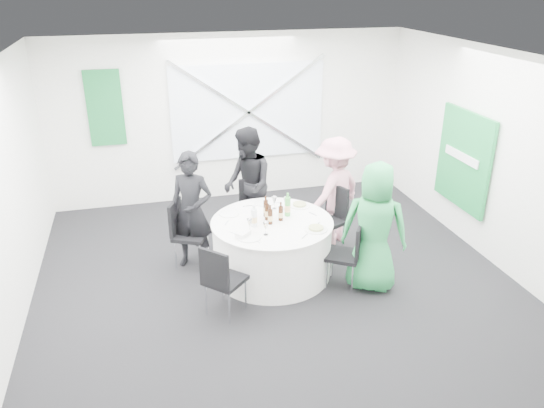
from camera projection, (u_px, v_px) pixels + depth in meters
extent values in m
plane|color=black|center=(276.00, 281.00, 6.85)|extent=(6.00, 6.00, 0.00)
plane|color=white|center=(277.00, 59.00, 5.73)|extent=(6.00, 6.00, 0.00)
plane|color=white|center=(230.00, 118.00, 8.95)|extent=(6.00, 0.00, 6.00)
plane|color=white|center=(389.00, 332.00, 3.63)|extent=(6.00, 0.00, 6.00)
plane|color=white|center=(3.00, 205.00, 5.60)|extent=(0.00, 6.00, 6.00)
plane|color=white|center=(496.00, 159.00, 6.98)|extent=(0.00, 6.00, 6.00)
cube|color=silver|center=(248.00, 112.00, 8.94)|extent=(2.60, 0.03, 1.60)
cube|color=silver|center=(249.00, 112.00, 8.91)|extent=(2.63, 0.05, 1.84)
cube|color=silver|center=(249.00, 112.00, 8.91)|extent=(2.63, 0.05, 1.84)
cube|color=#125A30|center=(105.00, 108.00, 8.33)|extent=(0.55, 0.04, 1.20)
cube|color=#198A3E|center=(464.00, 160.00, 7.58)|extent=(0.05, 1.20, 1.40)
cylinder|color=white|center=(272.00, 248.00, 6.88)|extent=(1.52, 1.52, 0.74)
cylinder|color=white|center=(272.00, 222.00, 6.73)|extent=(1.56, 1.56, 0.02)
cube|color=black|center=(255.00, 213.00, 7.73)|extent=(0.41, 0.41, 0.05)
cube|color=black|center=(252.00, 193.00, 7.80)|extent=(0.39, 0.04, 0.44)
cylinder|color=silver|center=(264.00, 221.00, 8.01)|extent=(0.02, 0.02, 0.42)
cylinder|color=silver|center=(242.00, 224.00, 7.93)|extent=(0.02, 0.02, 0.42)
cylinder|color=silver|center=(269.00, 231.00, 7.71)|extent=(0.02, 0.02, 0.42)
cylinder|color=silver|center=(247.00, 233.00, 7.64)|extent=(0.02, 0.02, 0.42)
cube|color=black|center=(191.00, 235.00, 7.05)|extent=(0.56, 0.56, 0.05)
cube|color=black|center=(175.00, 217.00, 6.98)|extent=(0.21, 0.38, 0.45)
cylinder|color=silver|center=(184.00, 244.00, 7.32)|extent=(0.02, 0.02, 0.43)
cylinder|color=silver|center=(175.00, 256.00, 7.02)|extent=(0.02, 0.02, 0.43)
cylinder|color=silver|center=(208.00, 246.00, 7.26)|extent=(0.02, 0.02, 0.43)
cylinder|color=silver|center=(200.00, 258.00, 6.96)|extent=(0.02, 0.02, 0.43)
cube|color=black|center=(326.00, 222.00, 7.40)|extent=(0.57, 0.57, 0.05)
cube|color=black|center=(337.00, 201.00, 7.41)|extent=(0.21, 0.39, 0.47)
cylinder|color=silver|center=(343.00, 238.00, 7.47)|extent=(0.02, 0.02, 0.44)
cylinder|color=silver|center=(325.00, 229.00, 7.72)|extent=(0.02, 0.02, 0.44)
cylinder|color=silver|center=(325.00, 245.00, 7.27)|extent=(0.02, 0.02, 0.44)
cylinder|color=silver|center=(307.00, 236.00, 7.52)|extent=(0.02, 0.02, 0.44)
cube|color=black|center=(343.00, 255.00, 6.59)|extent=(0.55, 0.55, 0.05)
cube|color=black|center=(359.00, 241.00, 6.44)|extent=(0.24, 0.34, 0.43)
cylinder|color=silver|center=(352.00, 280.00, 6.49)|extent=(0.02, 0.02, 0.41)
cylinder|color=silver|center=(357.00, 267.00, 6.77)|extent=(0.02, 0.02, 0.41)
cylinder|color=silver|center=(327.00, 275.00, 6.59)|extent=(0.02, 0.02, 0.41)
cylinder|color=silver|center=(332.00, 263.00, 6.87)|extent=(0.02, 0.02, 0.41)
cube|color=black|center=(225.00, 280.00, 6.05)|extent=(0.58, 0.58, 0.05)
cube|color=black|center=(214.00, 269.00, 5.80)|extent=(0.30, 0.31, 0.44)
cylinder|color=silver|center=(206.00, 299.00, 6.09)|extent=(0.02, 0.02, 0.42)
cylinder|color=silver|center=(229.00, 308.00, 5.93)|extent=(0.02, 0.02, 0.42)
cylinder|color=silver|center=(223.00, 286.00, 6.35)|extent=(0.02, 0.02, 0.42)
cylinder|color=silver|center=(246.00, 294.00, 6.19)|extent=(0.02, 0.02, 0.42)
imported|color=black|center=(192.00, 211.00, 6.92)|extent=(0.69, 0.60, 1.60)
imported|color=black|center=(248.00, 185.00, 7.67)|extent=(0.50, 0.84, 1.68)
imported|color=pink|center=(334.00, 191.00, 7.56)|extent=(1.12, 0.94, 1.59)
imported|color=green|center=(374.00, 228.00, 6.41)|extent=(0.96, 0.85, 1.65)
cylinder|color=white|center=(264.00, 203.00, 7.24)|extent=(0.26, 0.26, 0.01)
cylinder|color=white|center=(229.00, 214.00, 6.92)|extent=(0.26, 0.26, 0.01)
cylinder|color=white|center=(300.00, 206.00, 7.16)|extent=(0.28, 0.28, 0.01)
cylinder|color=#7E924E|center=(300.00, 204.00, 7.15)|extent=(0.18, 0.18, 0.02)
cylinder|color=white|center=(316.00, 229.00, 6.50)|extent=(0.28, 0.28, 0.01)
cylinder|color=#7E924E|center=(316.00, 228.00, 6.49)|extent=(0.18, 0.18, 0.02)
cylinder|color=white|center=(249.00, 237.00, 6.31)|extent=(0.29, 0.29, 0.01)
cube|color=white|center=(243.00, 234.00, 6.32)|extent=(0.21, 0.20, 0.05)
cylinder|color=#3A1A0A|center=(267.00, 212.00, 6.73)|extent=(0.06, 0.06, 0.22)
cylinder|color=#3A1A0A|center=(267.00, 202.00, 6.67)|extent=(0.02, 0.02, 0.06)
cylinder|color=#E0BA76|center=(267.00, 214.00, 6.73)|extent=(0.06, 0.06, 0.08)
cylinder|color=#3A1A0A|center=(266.00, 208.00, 6.83)|extent=(0.06, 0.06, 0.21)
cylinder|color=#3A1A0A|center=(266.00, 199.00, 6.78)|extent=(0.02, 0.02, 0.06)
cylinder|color=#E0BA76|center=(266.00, 210.00, 6.84)|extent=(0.06, 0.06, 0.08)
cylinder|color=#3A1A0A|center=(281.00, 213.00, 6.72)|extent=(0.06, 0.06, 0.19)
cylinder|color=#3A1A0A|center=(281.00, 204.00, 6.67)|extent=(0.02, 0.02, 0.06)
cylinder|color=#E0BA76|center=(281.00, 215.00, 6.72)|extent=(0.06, 0.06, 0.07)
cylinder|color=#3A1A0A|center=(270.00, 217.00, 6.62)|extent=(0.06, 0.06, 0.20)
cylinder|color=#3A1A0A|center=(270.00, 207.00, 6.57)|extent=(0.02, 0.02, 0.06)
cylinder|color=#E0BA76|center=(270.00, 218.00, 6.63)|extent=(0.06, 0.06, 0.07)
cylinder|color=green|center=(288.00, 206.00, 6.84)|extent=(0.08, 0.08, 0.26)
cylinder|color=green|center=(288.00, 195.00, 6.77)|extent=(0.03, 0.03, 0.06)
cylinder|color=#E0BA76|center=(288.00, 208.00, 6.85)|extent=(0.08, 0.08, 0.09)
cylinder|color=white|center=(254.00, 218.00, 6.56)|extent=(0.08, 0.08, 0.23)
cylinder|color=white|center=(254.00, 207.00, 6.50)|extent=(0.03, 0.03, 0.06)
cylinder|color=#E0BA76|center=(254.00, 219.00, 6.56)|extent=(0.08, 0.08, 0.08)
cylinder|color=white|center=(274.00, 208.00, 7.09)|extent=(0.06, 0.06, 0.00)
cylinder|color=white|center=(274.00, 205.00, 7.07)|extent=(0.01, 0.01, 0.10)
cone|color=white|center=(274.00, 200.00, 7.04)|extent=(0.07, 0.07, 0.08)
cylinder|color=white|center=(286.00, 209.00, 7.06)|extent=(0.06, 0.06, 0.00)
cylinder|color=white|center=(286.00, 206.00, 7.04)|extent=(0.01, 0.01, 0.10)
cone|color=white|center=(286.00, 200.00, 7.01)|extent=(0.07, 0.07, 0.08)
cylinder|color=white|center=(266.00, 235.00, 6.38)|extent=(0.06, 0.06, 0.00)
cylinder|color=white|center=(266.00, 231.00, 6.36)|extent=(0.01, 0.01, 0.10)
cone|color=white|center=(266.00, 225.00, 6.33)|extent=(0.07, 0.07, 0.08)
cylinder|color=white|center=(250.00, 231.00, 6.46)|extent=(0.06, 0.06, 0.00)
cylinder|color=white|center=(250.00, 227.00, 6.44)|extent=(0.01, 0.01, 0.10)
cone|color=white|center=(250.00, 222.00, 6.41)|extent=(0.07, 0.07, 0.08)
cube|color=silver|center=(305.00, 236.00, 6.34)|extent=(0.12, 0.12, 0.01)
cube|color=silver|center=(317.00, 225.00, 6.63)|extent=(0.11, 0.12, 0.01)
cube|color=silver|center=(276.00, 203.00, 7.25)|extent=(0.15, 0.02, 0.01)
cube|color=silver|center=(248.00, 206.00, 7.16)|extent=(0.15, 0.02, 0.01)
cube|color=silver|center=(313.00, 214.00, 6.92)|extent=(0.08, 0.14, 0.01)
cube|color=silver|center=(293.00, 205.00, 7.18)|extent=(0.09, 0.14, 0.01)
cube|color=silver|center=(234.00, 212.00, 6.99)|extent=(0.08, 0.14, 0.01)
cube|color=silver|center=(227.00, 223.00, 6.67)|extent=(0.08, 0.14, 0.01)
cube|color=silver|center=(234.00, 233.00, 6.41)|extent=(0.11, 0.12, 0.01)
cube|color=silver|center=(256.00, 241.00, 6.23)|extent=(0.11, 0.13, 0.01)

